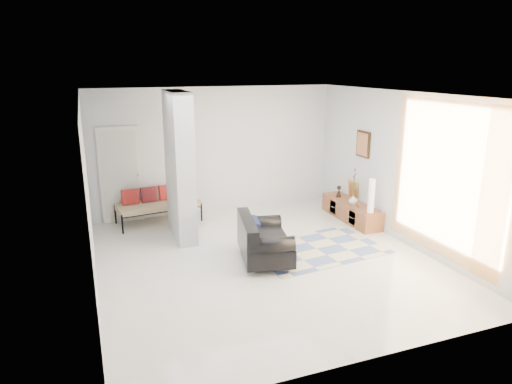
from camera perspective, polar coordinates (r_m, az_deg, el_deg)
name	(u,v)px	position (r m, az deg, el deg)	size (l,w,h in m)	color
floor	(265,259)	(7.97, 1.11, -8.43)	(6.00, 6.00, 0.00)	silver
ceiling	(266,95)	(7.30, 1.23, 12.09)	(6.00, 6.00, 0.00)	white
wall_back	(216,150)	(10.30, -5.04, 5.21)	(6.00, 6.00, 0.00)	white
wall_front	(370,246)	(4.99, 14.10, -6.62)	(6.00, 6.00, 0.00)	white
wall_left	(88,198)	(7.01, -20.21, -0.65)	(6.00, 6.00, 0.00)	white
wall_right	(403,168)	(8.88, 17.91, 2.83)	(6.00, 6.00, 0.00)	white
partition_column	(180,167)	(8.71, -9.52, 3.15)	(0.35, 1.20, 2.80)	silver
hallway_door	(120,175)	(9.99, -16.60, 2.06)	(0.85, 0.06, 2.04)	white
curtain	(445,180)	(7.97, 22.55, 1.37)	(2.55, 2.55, 0.00)	#FFA543
wall_art	(363,144)	(9.84, 13.25, 5.85)	(0.04, 0.45, 0.55)	#311F0D
media_console	(351,211)	(10.07, 11.79, -2.32)	(0.45, 1.78, 0.80)	brown
loveseat	(262,240)	(7.80, 0.70, -6.07)	(1.05, 1.49, 0.76)	silver
daybed	(157,203)	(9.89, -12.32, -1.40)	(1.78, 0.92, 0.77)	black
area_rug	(317,249)	(8.46, 7.58, -7.06)	(2.34, 1.56, 0.01)	beige
cylinder_lamp	(371,196)	(9.33, 14.23, -0.48)	(0.12, 0.12, 0.68)	beige
bronze_figurine	(339,191)	(10.33, 10.31, 0.08)	(0.13, 0.13, 0.26)	black
vase	(353,200)	(9.85, 12.05, -0.94)	(0.19, 0.19, 0.20)	white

